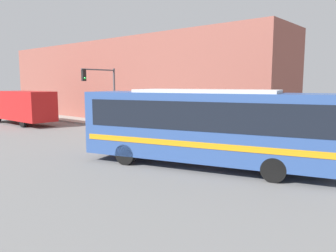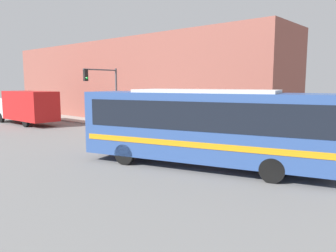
% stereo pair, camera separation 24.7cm
% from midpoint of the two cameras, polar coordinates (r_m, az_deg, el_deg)
% --- Properties ---
extents(ground_plane, '(120.00, 120.00, 0.00)m').
position_cam_midpoint_polar(ground_plane, '(15.34, 10.07, -6.60)').
color(ground_plane, slate).
extents(sidewalk, '(2.84, 70.00, 0.12)m').
position_cam_midpoint_polar(sidewalk, '(33.57, -14.66, 1.00)').
color(sidewalk, gray).
rests_on(sidewalk, ground_plane).
extents(building_facade, '(6.00, 33.76, 7.83)m').
position_cam_midpoint_polar(building_facade, '(34.44, -6.71, 7.78)').
color(building_facade, brown).
rests_on(building_facade, ground_plane).
extents(city_bus, '(5.41, 11.33, 3.43)m').
position_cam_midpoint_polar(city_bus, '(14.38, 6.88, 0.49)').
color(city_bus, '#2D4C8C').
rests_on(city_bus, ground_plane).
extents(delivery_truck, '(2.35, 8.45, 2.99)m').
position_cam_midpoint_polar(delivery_truck, '(32.37, -23.36, 3.20)').
color(delivery_truck, '#B21919').
rests_on(delivery_truck, ground_plane).
extents(fire_hydrant, '(0.26, 0.36, 0.84)m').
position_cam_midpoint_polar(fire_hydrant, '(22.63, 4.07, -0.57)').
color(fire_hydrant, '#999999').
rests_on(fire_hydrant, sidewalk).
extents(traffic_light_pole, '(3.28, 0.35, 4.79)m').
position_cam_midpoint_polar(traffic_light_pole, '(27.23, -10.67, 6.80)').
color(traffic_light_pole, '#47474C').
rests_on(traffic_light_pole, sidewalk).
extents(parking_meter, '(0.14, 0.14, 1.23)m').
position_cam_midpoint_polar(parking_meter, '(24.27, -0.96, 0.99)').
color(parking_meter, '#47474C').
rests_on(parking_meter, sidewalk).
extents(pedestrian_near_corner, '(0.34, 0.34, 1.79)m').
position_cam_midpoint_polar(pedestrian_near_corner, '(27.10, -3.56, 1.83)').
color(pedestrian_near_corner, slate).
rests_on(pedestrian_near_corner, sidewalk).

